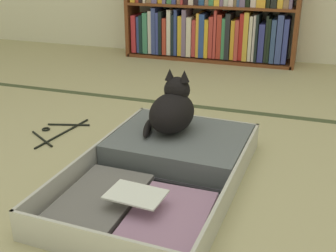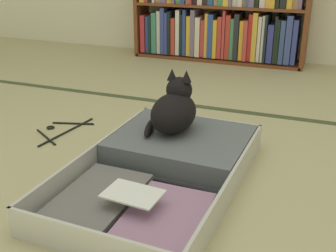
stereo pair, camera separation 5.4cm
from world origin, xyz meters
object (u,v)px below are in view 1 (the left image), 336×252
Objects in this scene: clothes_hanger at (57,132)px; black_cat at (173,110)px; bookshelf at (209,7)px; open_suitcase at (167,163)px.

black_cat is at bearing -2.79° from clothes_hanger.
bookshelf is 4.99× the size of black_cat.
open_suitcase is at bearing -18.41° from clothes_hanger.
bookshelf is 3.46× the size of clothes_hanger.
bookshelf is 1.36× the size of open_suitcase.
bookshelf is 1.80m from clothes_hanger.
clothes_hanger is (-0.62, 0.03, -0.20)m from black_cat.
black_cat is 0.69× the size of clothes_hanger.
bookshelf is 1.78m from black_cat.
open_suitcase is at bearing -80.95° from bookshelf.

